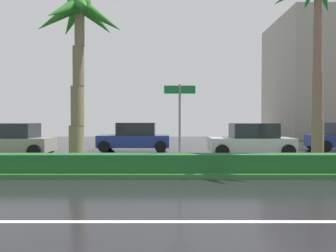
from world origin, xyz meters
TOP-DOWN VIEW (x-y plane):
  - ground_plane at (0.00, 9.00)m, footprint 90.00×42.00m
  - near_lane_divider_stripe at (0.00, 2.00)m, footprint 81.00×0.14m
  - median_strip at (0.00, 8.00)m, footprint 85.50×4.00m
  - median_hedge at (0.00, 6.60)m, footprint 76.50×0.70m
  - palm_tree_mid_left at (-4.37, 8.09)m, footprint 3.50×3.51m
  - palm_tree_centre_left at (4.79, 7.96)m, footprint 3.58×3.57m
  - street_name_sign at (-0.51, 6.97)m, footprint 1.10×0.08m
  - car_in_traffic_leading at (-9.15, 12.16)m, footprint 4.30×2.02m
  - car_in_traffic_second at (-2.95, 14.78)m, footprint 4.30×2.02m
  - car_in_traffic_third at (3.47, 12.23)m, footprint 4.30×2.02m

SIDE VIEW (x-z plane):
  - ground_plane at x=0.00m, z-range -0.10..0.00m
  - near_lane_divider_stripe at x=0.00m, z-range 0.00..0.01m
  - median_strip at x=0.00m, z-range 0.00..0.15m
  - median_hedge at x=0.00m, z-range 0.15..0.75m
  - car_in_traffic_leading at x=-9.15m, z-range -0.03..1.69m
  - car_in_traffic_second at x=-2.95m, z-range -0.03..1.69m
  - car_in_traffic_third at x=3.47m, z-range -0.03..1.69m
  - street_name_sign at x=-0.51m, z-range 0.58..3.58m
  - palm_tree_mid_left at x=-4.37m, z-range 1.83..8.52m
  - palm_tree_centre_left at x=4.79m, z-range 2.56..10.22m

